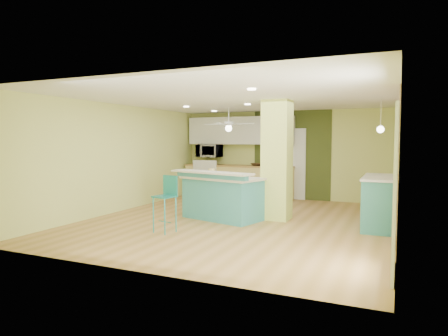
{
  "coord_description": "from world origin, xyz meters",
  "views": [
    {
      "loc": [
        3.01,
        -7.6,
        1.67
      ],
      "look_at": [
        -0.52,
        0.4,
        1.06
      ],
      "focal_mm": 32.0,
      "sensor_mm": 36.0,
      "label": 1
    }
  ],
  "objects": [
    {
      "name": "wall_right",
      "position": [
        3.0,
        0.0,
        1.25
      ],
      "size": [
        0.01,
        7.0,
        2.5
      ],
      "primitive_type": "cube",
      "color": "#D1DA75",
      "rests_on": "floor"
    },
    {
      "name": "floor",
      "position": [
        0.0,
        0.0,
        -0.01
      ],
      "size": [
        6.0,
        7.0,
        0.01
      ],
      "primitive_type": "cube",
      "color": "olive",
      "rests_on": "ground"
    },
    {
      "name": "wall_front",
      "position": [
        0.0,
        -3.5,
        1.25
      ],
      "size": [
        6.0,
        0.01,
        2.5
      ],
      "primitive_type": "cube",
      "color": "#D1DA75",
      "rests_on": "floor"
    },
    {
      "name": "wall_back",
      "position": [
        0.0,
        3.5,
        1.25
      ],
      "size": [
        6.0,
        0.01,
        2.5
      ],
      "primitive_type": "cube",
      "color": "#D1DA75",
      "rests_on": "floor"
    },
    {
      "name": "bar_stool",
      "position": [
        -0.84,
        -1.45,
        0.69
      ],
      "size": [
        0.4,
        0.4,
        1.03
      ],
      "rotation": [
        0.0,
        0.0,
        -0.22
      ],
      "color": "teal",
      "rests_on": "floor"
    },
    {
      "name": "french_door",
      "position": [
        2.97,
        -2.3,
        1.05
      ],
      "size": [
        0.04,
        1.08,
        2.1
      ],
      "primitive_type": "cube",
      "color": "silver",
      "rests_on": "floor"
    },
    {
      "name": "ceiling_fan",
      "position": [
        -1.1,
        2.0,
        2.08
      ],
      "size": [
        1.41,
        1.41,
        0.61
      ],
      "color": "silver",
      "rests_on": "ceiling"
    },
    {
      "name": "wall_left",
      "position": [
        -3.0,
        0.0,
        1.25
      ],
      "size": [
        0.01,
        7.0,
        2.5
      ],
      "primitive_type": "cube",
      "color": "#D1DA75",
      "rests_on": "floor"
    },
    {
      "name": "side_counter",
      "position": [
        2.7,
        0.51,
        0.49
      ],
      "size": [
        0.65,
        1.53,
        0.98
      ],
      "color": "teal",
      "rests_on": "floor"
    },
    {
      "name": "peninsula",
      "position": [
        -0.41,
        0.03,
        0.48
      ],
      "size": [
        2.03,
        1.47,
        1.03
      ],
      "rotation": [
        0.0,
        0.0,
        -0.27
      ],
      "color": "teal",
      "rests_on": "floor"
    },
    {
      "name": "wall_decor",
      "position": [
        2.96,
        0.8,
        1.55
      ],
      "size": [
        0.03,
        0.9,
        0.7
      ],
      "primitive_type": "cube",
      "color": "brown",
      "rests_on": "wood_panel"
    },
    {
      "name": "stove",
      "position": [
        -2.25,
        3.19,
        0.46
      ],
      "size": [
        0.76,
        0.66,
        1.08
      ],
      "color": "white",
      "rests_on": "floor"
    },
    {
      "name": "kitchen_run",
      "position": [
        -1.3,
        3.2,
        0.47
      ],
      "size": [
        3.25,
        0.63,
        0.94
      ],
      "color": "#E6D078",
      "rests_on": "floor"
    },
    {
      "name": "olive_accent",
      "position": [
        0.2,
        3.49,
        1.25
      ],
      "size": [
        2.2,
        0.02,
        2.5
      ],
      "primitive_type": "cube",
      "color": "#3E4A1D",
      "rests_on": "floor"
    },
    {
      "name": "microwave",
      "position": [
        -2.25,
        3.2,
        1.35
      ],
      "size": [
        0.7,
        0.48,
        0.39
      ],
      "primitive_type": "imported",
      "color": "white",
      "rests_on": "wall_back"
    },
    {
      "name": "wood_panel",
      "position": [
        2.99,
        0.6,
        1.25
      ],
      "size": [
        0.02,
        3.4,
        2.5
      ],
      "primitive_type": "cube",
      "color": "#906F52",
      "rests_on": "floor"
    },
    {
      "name": "column",
      "position": [
        0.65,
        0.5,
        1.25
      ],
      "size": [
        0.55,
        0.55,
        2.5
      ],
      "primitive_type": "cube",
      "color": "#CFE168",
      "rests_on": "floor"
    },
    {
      "name": "pendant_lamp",
      "position": [
        2.65,
        0.75,
        1.88
      ],
      "size": [
        0.14,
        0.14,
        0.69
      ],
      "color": "silver",
      "rests_on": "ceiling"
    },
    {
      "name": "canister",
      "position": [
        -0.76,
        0.27,
        0.97
      ],
      "size": [
        0.15,
        0.15,
        0.15
      ],
      "primitive_type": "cylinder",
      "color": "gold",
      "rests_on": "peninsula"
    },
    {
      "name": "fruit_bowl",
      "position": [
        -0.72,
        3.13,
        0.98
      ],
      "size": [
        0.36,
        0.36,
        0.08
      ],
      "primitive_type": "imported",
      "rotation": [
        0.0,
        0.0,
        -0.13
      ],
      "color": "#372616",
      "rests_on": "kitchen_run"
    },
    {
      "name": "upper_cabinets",
      "position": [
        -1.3,
        3.32,
        1.95
      ],
      "size": [
        3.2,
        0.34,
        0.8
      ],
      "primitive_type": "cube",
      "color": "white",
      "rests_on": "wall_back"
    },
    {
      "name": "ceiling",
      "position": [
        0.0,
        0.0,
        2.5
      ],
      "size": [
        6.0,
        7.0,
        0.01
      ],
      "primitive_type": "cube",
      "color": "white",
      "rests_on": "wall_back"
    },
    {
      "name": "interior_door",
      "position": [
        0.2,
        3.46,
        1.0
      ],
      "size": [
        0.82,
        0.05,
        2.0
      ],
      "primitive_type": "cube",
      "color": "white",
      "rests_on": "floor"
    }
  ]
}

